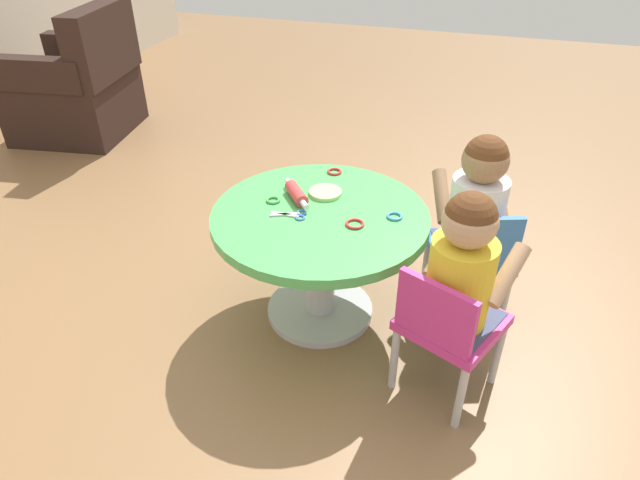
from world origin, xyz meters
TOP-DOWN VIEW (x-y plane):
  - ground_plane at (0.00, 0.00)m, footprint 10.00×10.00m
  - craft_table at (0.00, 0.00)m, footprint 0.82×0.82m
  - child_chair_left at (-0.27, -0.53)m, footprint 0.40×0.40m
  - seated_child_left at (-0.23, -0.54)m, footprint 0.42×0.38m
  - child_chair_right at (0.17, -0.57)m, footprint 0.38×0.38m
  - seated_child_right at (0.20, -0.56)m, footprint 0.42×0.37m
  - armchair_dark at (1.34, 2.15)m, footprint 0.81×0.82m
  - rolling_pin at (0.07, 0.12)m, footprint 0.19×0.16m
  - craft_scissors at (-0.05, 0.09)m, footprint 0.08×0.14m
  - playdough_blob_0 at (0.14, 0.02)m, footprint 0.13×0.13m
  - cookie_cutter_0 at (0.03, 0.20)m, footprint 0.06×0.06m
  - cookie_cutter_1 at (-0.04, -0.15)m, footprint 0.07×0.07m
  - cookie_cutter_2 at (0.05, -0.27)m, footprint 0.06×0.06m
  - cookie_cutter_3 at (0.33, 0.04)m, footprint 0.06×0.06m

SIDE VIEW (x-z plane):
  - ground_plane at x=0.00m, z-range 0.00..0.00m
  - child_chair_left at x=-0.27m, z-range 0.04..0.57m
  - child_chair_right at x=0.17m, z-range 0.04..0.57m
  - armchair_dark at x=1.34m, z-range -0.12..0.73m
  - craft_table at x=0.00m, z-range 0.12..0.61m
  - craft_scissors at x=-0.05m, z-range 0.49..0.50m
  - cookie_cutter_0 at x=0.03m, z-range 0.49..0.50m
  - cookie_cutter_1 at x=-0.04m, z-range 0.49..0.50m
  - cookie_cutter_2 at x=0.05m, z-range 0.49..0.50m
  - cookie_cutter_3 at x=0.33m, z-range 0.49..0.50m
  - playdough_blob_0 at x=0.14m, z-range 0.49..0.50m
  - rolling_pin at x=0.07m, z-range 0.49..0.54m
  - seated_child_left at x=-0.23m, z-range 0.28..0.79m
  - seated_child_right at x=0.20m, z-range 0.28..0.79m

